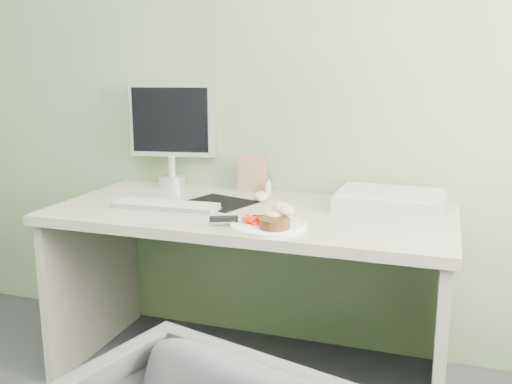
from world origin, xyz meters
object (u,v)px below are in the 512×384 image
(desk, at_px, (250,252))
(scanner, at_px, (390,202))
(monitor, at_px, (172,129))
(plate, at_px, (269,226))

(desk, relative_size, scanner, 3.78)
(desk, xyz_separation_m, monitor, (-0.50, 0.31, 0.46))
(plate, height_order, monitor, monitor)
(scanner, bearing_deg, desk, -160.24)
(monitor, bearing_deg, plate, -50.35)
(desk, bearing_deg, monitor, 147.84)
(desk, relative_size, plate, 5.85)
(plate, xyz_separation_m, scanner, (0.38, 0.41, 0.03))
(plate, xyz_separation_m, monitor, (-0.65, 0.55, 0.27))
(plate, height_order, scanner, scanner)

